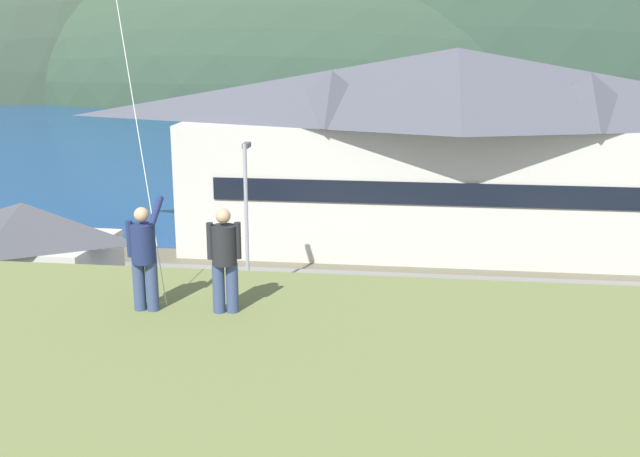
{
  "coord_description": "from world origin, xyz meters",
  "views": [
    {
      "loc": [
        5.02,
        -19.67,
        11.18
      ],
      "look_at": [
        1.34,
        9.0,
        3.71
      ],
      "focal_mm": 42.61,
      "sensor_mm": 36.0,
      "label": 1
    }
  ],
  "objects_px": {
    "harbor_lodge": "(454,145)",
    "parked_car_corner_spot": "(390,402)",
    "parked_car_mid_row_center": "(179,301)",
    "moored_boat_wharfside": "(224,187)",
    "wharf_dock": "(272,192)",
    "storage_shed_near_lot": "(27,257)",
    "parking_light_pole": "(246,211)",
    "person_kite_flyer": "(144,255)",
    "moored_boat_inner_slip": "(216,189)",
    "parked_car_back_row_right": "(516,320)",
    "parked_car_lone_by_shed": "(27,372)",
    "person_companion": "(224,257)",
    "moored_boat_outer_mooring": "(322,181)"
  },
  "relations": [
    {
      "from": "moored_boat_inner_slip",
      "to": "parked_car_lone_by_shed",
      "type": "relative_size",
      "value": 1.92
    },
    {
      "from": "parked_car_back_row_right",
      "to": "harbor_lodge",
      "type": "bearing_deg",
      "value": 97.81
    },
    {
      "from": "harbor_lodge",
      "to": "storage_shed_near_lot",
      "type": "distance_m",
      "value": 21.62
    },
    {
      "from": "parking_light_pole",
      "to": "moored_boat_outer_mooring",
      "type": "bearing_deg",
      "value": 89.49
    },
    {
      "from": "wharf_dock",
      "to": "moored_boat_inner_slip",
      "type": "distance_m",
      "value": 3.89
    },
    {
      "from": "wharf_dock",
      "to": "parked_car_corner_spot",
      "type": "distance_m",
      "value": 33.02
    },
    {
      "from": "moored_boat_wharfside",
      "to": "parked_car_corner_spot",
      "type": "height_order",
      "value": "moored_boat_wharfside"
    },
    {
      "from": "wharf_dock",
      "to": "parked_car_corner_spot",
      "type": "xyz_separation_m",
      "value": [
        9.46,
        -31.63,
        0.71
      ]
    },
    {
      "from": "person_kite_flyer",
      "to": "person_companion",
      "type": "relative_size",
      "value": 1.07
    },
    {
      "from": "wharf_dock",
      "to": "harbor_lodge",
      "type": "bearing_deg",
      "value": -43.25
    },
    {
      "from": "storage_shed_near_lot",
      "to": "wharf_dock",
      "type": "xyz_separation_m",
      "value": [
        5.46,
        23.68,
        -2.07
      ]
    },
    {
      "from": "parked_car_corner_spot",
      "to": "parked_car_back_row_right",
      "type": "bearing_deg",
      "value": 57.99
    },
    {
      "from": "moored_boat_outer_mooring",
      "to": "parked_car_back_row_right",
      "type": "distance_m",
      "value": 29.38
    },
    {
      "from": "person_kite_flyer",
      "to": "parking_light_pole",
      "type": "bearing_deg",
      "value": 97.96
    },
    {
      "from": "moored_boat_outer_mooring",
      "to": "storage_shed_near_lot",
      "type": "bearing_deg",
      "value": -108.22
    },
    {
      "from": "harbor_lodge",
      "to": "parked_car_corner_spot",
      "type": "bearing_deg",
      "value": -96.92
    },
    {
      "from": "moored_boat_wharfside",
      "to": "person_kite_flyer",
      "type": "bearing_deg",
      "value": -77.2
    },
    {
      "from": "moored_boat_inner_slip",
      "to": "person_companion",
      "type": "relative_size",
      "value": 4.75
    },
    {
      "from": "storage_shed_near_lot",
      "to": "parking_light_pole",
      "type": "bearing_deg",
      "value": 17.48
    },
    {
      "from": "parked_car_mid_row_center",
      "to": "moored_boat_wharfside",
      "type": "bearing_deg",
      "value": 100.29
    },
    {
      "from": "moored_boat_inner_slip",
      "to": "moored_boat_wharfside",
      "type": "bearing_deg",
      "value": 64.14
    },
    {
      "from": "moored_boat_outer_mooring",
      "to": "person_kite_flyer",
      "type": "xyz_separation_m",
      "value": [
        2.43,
        -42.59,
        6.97
      ]
    },
    {
      "from": "parked_car_back_row_right",
      "to": "person_companion",
      "type": "distance_m",
      "value": 17.85
    },
    {
      "from": "storage_shed_near_lot",
      "to": "person_companion",
      "type": "bearing_deg",
      "value": -52.4
    },
    {
      "from": "moored_boat_outer_mooring",
      "to": "parking_light_pole",
      "type": "bearing_deg",
      "value": -90.51
    },
    {
      "from": "wharf_dock",
      "to": "parked_car_lone_by_shed",
      "type": "height_order",
      "value": "parked_car_lone_by_shed"
    },
    {
      "from": "parked_car_lone_by_shed",
      "to": "person_kite_flyer",
      "type": "xyz_separation_m",
      "value": [
        7.32,
        -8.8,
        6.63
      ]
    },
    {
      "from": "harbor_lodge",
      "to": "wharf_dock",
      "type": "distance_m",
      "value": 17.18
    },
    {
      "from": "harbor_lodge",
      "to": "parking_light_pole",
      "type": "height_order",
      "value": "harbor_lodge"
    },
    {
      "from": "wharf_dock",
      "to": "parking_light_pole",
      "type": "bearing_deg",
      "value": -81.85
    },
    {
      "from": "moored_boat_wharfside",
      "to": "person_kite_flyer",
      "type": "height_order",
      "value": "person_kite_flyer"
    },
    {
      "from": "parked_car_mid_row_center",
      "to": "parked_car_corner_spot",
      "type": "height_order",
      "value": "same"
    },
    {
      "from": "storage_shed_near_lot",
      "to": "parked_car_corner_spot",
      "type": "bearing_deg",
      "value": -28.05
    },
    {
      "from": "parked_car_mid_row_center",
      "to": "harbor_lodge",
      "type": "bearing_deg",
      "value": 50.32
    },
    {
      "from": "parked_car_corner_spot",
      "to": "person_kite_flyer",
      "type": "distance_m",
      "value": 11.26
    },
    {
      "from": "moored_boat_wharfside",
      "to": "parked_car_back_row_right",
      "type": "bearing_deg",
      "value": -54.69
    },
    {
      "from": "person_kite_flyer",
      "to": "person_companion",
      "type": "height_order",
      "value": "person_kite_flyer"
    },
    {
      "from": "moored_boat_outer_mooring",
      "to": "parked_car_lone_by_shed",
      "type": "distance_m",
      "value": 34.15
    },
    {
      "from": "moored_boat_wharfside",
      "to": "wharf_dock",
      "type": "bearing_deg",
      "value": 10.8
    },
    {
      "from": "storage_shed_near_lot",
      "to": "parked_car_back_row_right",
      "type": "bearing_deg",
      "value": -3.06
    },
    {
      "from": "harbor_lodge",
      "to": "parking_light_pole",
      "type": "bearing_deg",
      "value": -132.36
    },
    {
      "from": "moored_boat_wharfside",
      "to": "moored_boat_outer_mooring",
      "type": "relative_size",
      "value": 1.05
    },
    {
      "from": "storage_shed_near_lot",
      "to": "person_kite_flyer",
      "type": "xyz_separation_m",
      "value": [
        11.11,
        -16.21,
        5.27
      ]
    },
    {
      "from": "parked_car_mid_row_center",
      "to": "parked_car_back_row_right",
      "type": "xyz_separation_m",
      "value": [
        12.75,
        -0.35,
        0.0
      ]
    },
    {
      "from": "moored_boat_inner_slip",
      "to": "parking_light_pole",
      "type": "height_order",
      "value": "parking_light_pole"
    },
    {
      "from": "parking_light_pole",
      "to": "person_kite_flyer",
      "type": "bearing_deg",
      "value": -82.04
    },
    {
      "from": "storage_shed_near_lot",
      "to": "person_companion",
      "type": "xyz_separation_m",
      "value": [
        12.43,
        -16.15,
        5.26
      ]
    },
    {
      "from": "storage_shed_near_lot",
      "to": "person_kite_flyer",
      "type": "bearing_deg",
      "value": -55.57
    },
    {
      "from": "moored_boat_wharfside",
      "to": "parked_car_lone_by_shed",
      "type": "height_order",
      "value": "moored_boat_wharfside"
    },
    {
      "from": "wharf_dock",
      "to": "parked_car_corner_spot",
      "type": "bearing_deg",
      "value": -73.35
    }
  ]
}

